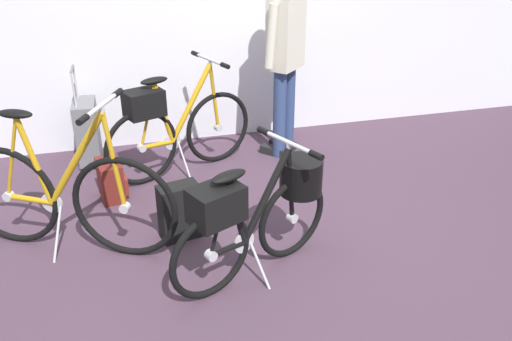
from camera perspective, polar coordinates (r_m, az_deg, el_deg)
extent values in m
plane|color=#473342|center=(3.30, 2.38, -10.82)|extent=(6.82, 6.82, 0.00)
torus|color=black|center=(3.32, 3.89, -5.05)|extent=(0.50, 0.26, 0.54)
cylinder|color=#B7B7BC|center=(3.32, 3.89, -5.05)|extent=(0.08, 0.07, 0.06)
torus|color=black|center=(3.00, -4.83, -9.02)|extent=(0.50, 0.26, 0.54)
cylinder|color=#B7B7BC|center=(3.00, -4.83, -9.02)|extent=(0.08, 0.07, 0.06)
cylinder|color=black|center=(3.05, -3.02, -8.32)|extent=(0.23, 0.13, 0.05)
cylinder|color=black|center=(3.07, 1.09, -2.71)|extent=(0.35, 0.19, 0.52)
cylinder|color=black|center=(2.97, -2.08, -4.47)|extent=(0.14, 0.09, 0.45)
cylinder|color=black|center=(3.05, -3.02, -8.32)|extent=(0.22, 0.12, 0.04)
cylinder|color=black|center=(3.18, 3.70, -1.52)|extent=(0.08, 0.06, 0.48)
cylinder|color=black|center=(2.91, -3.90, -5.11)|extent=(0.15, 0.09, 0.43)
ellipsoid|color=black|center=(2.83, -2.94, -0.62)|extent=(0.24, 0.17, 0.05)
cylinder|color=#B7B7BC|center=(3.05, 3.50, 2.65)|extent=(0.03, 0.03, 0.04)
cylinder|color=#B7B7BC|center=(3.04, 3.51, 3.00)|extent=(0.21, 0.41, 0.03)
cylinder|color=black|center=(2.90, 6.47, 1.63)|extent=(0.07, 0.10, 0.04)
cylinder|color=black|center=(3.19, 0.82, 4.23)|extent=(0.07, 0.10, 0.04)
cylinder|color=#B7B7BC|center=(3.12, -1.29, -7.64)|extent=(0.13, 0.07, 0.14)
cylinder|color=#B7B7BC|center=(3.16, 0.39, -10.07)|extent=(0.10, 0.18, 0.25)
cylinder|color=black|center=(3.22, 4.83, -0.63)|extent=(0.35, 0.35, 0.22)
cube|color=black|center=(2.85, -4.26, -3.64)|extent=(0.34, 0.30, 0.20)
torus|color=black|center=(4.53, -4.07, 4.61)|extent=(0.59, 0.26, 0.61)
cylinder|color=#B7B7BC|center=(4.53, -4.07, 4.61)|extent=(0.07, 0.07, 0.06)
torus|color=black|center=(4.23, -12.12, 2.37)|extent=(0.59, 0.26, 0.61)
cylinder|color=#B7B7BC|center=(4.23, -12.12, 2.37)|extent=(0.07, 0.07, 0.06)
cylinder|color=#BF8C14|center=(4.29, -10.50, 2.73)|extent=(0.26, 0.13, 0.05)
cylinder|color=#BF8C14|center=(4.32, -6.95, 7.15)|extent=(0.40, 0.19, 0.59)
cylinder|color=#BF8C14|center=(4.23, -9.84, 6.03)|extent=(0.15, 0.09, 0.51)
cylinder|color=#BF8C14|center=(4.29, -10.50, 2.73)|extent=(0.26, 0.12, 0.04)
cylinder|color=#BF8C14|center=(4.42, -4.49, 7.84)|extent=(0.09, 0.06, 0.56)
cylinder|color=#BF8C14|center=(4.17, -11.48, 5.71)|extent=(0.17, 0.08, 0.50)
ellipsoid|color=black|center=(4.11, -10.84, 9.41)|extent=(0.24, 0.16, 0.05)
cylinder|color=#B7B7BC|center=(4.32, -4.95, 11.47)|extent=(0.03, 0.03, 0.04)
cylinder|color=#B7B7BC|center=(4.32, -4.96, 11.73)|extent=(0.19, 0.42, 0.03)
cylinder|color=black|center=(4.14, -3.32, 11.11)|extent=(0.07, 0.10, 0.04)
cylinder|color=black|center=(4.50, -6.48, 12.28)|extent=(0.07, 0.10, 0.04)
cylinder|color=#B7B7BC|center=(4.34, -8.92, 3.08)|extent=(0.14, 0.07, 0.14)
cylinder|color=#B7B7BC|center=(4.35, -7.65, 1.01)|extent=(0.09, 0.19, 0.28)
cube|color=black|center=(4.12, -11.88, 7.03)|extent=(0.33, 0.29, 0.20)
torus|color=black|center=(3.37, -13.83, -3.88)|extent=(0.63, 0.33, 0.68)
cylinder|color=#B7B7BC|center=(3.37, -13.83, -3.88)|extent=(0.08, 0.07, 0.06)
torus|color=black|center=(3.74, -24.93, -2.47)|extent=(0.63, 0.33, 0.68)
cylinder|color=#B7B7BC|center=(3.74, -24.93, -2.47)|extent=(0.08, 0.07, 0.06)
cylinder|color=#BF8C14|center=(3.67, -22.98, -2.84)|extent=(0.29, 0.16, 0.05)
cylinder|color=#BF8C14|center=(3.35, -18.70, 1.07)|extent=(0.43, 0.24, 0.66)
cylinder|color=#BF8C14|center=(3.50, -22.58, 0.90)|extent=(0.16, 0.10, 0.57)
cylinder|color=#BF8C14|center=(3.67, -22.98, -2.84)|extent=(0.28, 0.15, 0.04)
cylinder|color=#BF8C14|center=(3.24, -14.93, 0.88)|extent=(0.10, 0.07, 0.62)
cylinder|color=#BF8C14|center=(3.58, -24.62, 1.21)|extent=(0.18, 0.10, 0.55)
ellipsoid|color=black|center=(3.43, -24.35, 5.53)|extent=(0.24, 0.18, 0.05)
cylinder|color=#B7B7BC|center=(3.13, -16.16, 6.34)|extent=(0.03, 0.03, 0.04)
cylinder|color=#B7B7BC|center=(3.12, -16.20, 6.68)|extent=(0.21, 0.41, 0.03)
cylinder|color=black|center=(2.94, -18.02, 5.19)|extent=(0.07, 0.10, 0.04)
cylinder|color=black|center=(3.31, -14.58, 8.01)|extent=(0.07, 0.10, 0.04)
cylinder|color=#B7B7BC|center=(3.59, -20.95, -3.22)|extent=(0.13, 0.07, 0.14)
cylinder|color=#B7B7BC|center=(3.59, -20.45, -6.39)|extent=(0.10, 0.18, 0.32)
cylinder|color=navy|center=(4.72, 3.47, 6.58)|extent=(0.11, 0.11, 0.77)
cube|color=black|center=(4.87, 2.84, 2.81)|extent=(0.23, 0.24, 0.07)
cylinder|color=navy|center=(4.59, 2.52, 6.00)|extent=(0.11, 0.11, 0.77)
cube|color=black|center=(4.75, 1.91, 2.14)|extent=(0.23, 0.24, 0.07)
cube|color=beige|center=(4.46, 3.22, 14.57)|extent=(0.37, 0.37, 0.60)
cylinder|color=beige|center=(4.65, 4.33, 15.05)|extent=(0.09, 0.12, 0.50)
cylinder|color=beige|center=(4.29, 1.65, 14.11)|extent=(0.12, 0.09, 0.50)
cube|color=slate|center=(4.73, -17.56, 4.01)|extent=(0.19, 0.36, 0.52)
cylinder|color=#B7B7BC|center=(4.50, -18.89, 8.08)|extent=(0.02, 0.02, 0.28)
cylinder|color=#B7B7BC|center=(4.72, -18.71, 8.95)|extent=(0.02, 0.02, 0.28)
cylinder|color=slate|center=(4.57, -19.06, 10.19)|extent=(0.03, 0.23, 0.02)
cylinder|color=black|center=(4.72, -16.54, 0.59)|extent=(0.04, 0.02, 0.04)
cylinder|color=black|center=(4.94, -16.46, 1.85)|extent=(0.04, 0.02, 0.04)
cube|color=maroon|center=(4.15, -15.27, -0.98)|extent=(0.21, 0.30, 0.30)
cube|color=maroon|center=(4.18, -13.91, -1.27)|extent=(0.06, 0.20, 0.13)
cube|color=black|center=(3.55, -8.15, -4.36)|extent=(0.29, 0.20, 0.39)
cube|color=black|center=(3.65, -8.58, -4.49)|extent=(0.19, 0.07, 0.17)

